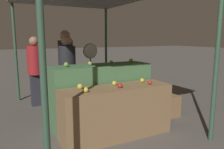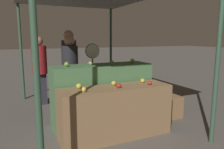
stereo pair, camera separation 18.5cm
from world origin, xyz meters
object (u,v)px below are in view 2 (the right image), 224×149
wooden_crate_side (168,106)px  person_customer_left (40,66)px  person_customer_right (69,62)px  produce_scale (93,62)px  person_vendor_at_scale (70,68)px

wooden_crate_side → person_customer_left: bearing=139.4°
person_customer_left → person_customer_right: (0.67, -0.24, 0.09)m
person_customer_right → wooden_crate_side: 2.51m
person_customer_left → wooden_crate_side: 3.11m
produce_scale → person_vendor_at_scale: 0.52m
person_customer_left → wooden_crate_side: bearing=135.9°
person_vendor_at_scale → person_customer_right: size_ratio=0.93×
person_vendor_at_scale → person_customer_right: 0.60m
person_customer_left → wooden_crate_side: person_customer_left is taller
person_vendor_at_scale → wooden_crate_side: person_vendor_at_scale is taller
person_vendor_at_scale → wooden_crate_side: size_ratio=3.80×
person_customer_left → person_customer_right: bearing=156.7°
person_customer_left → produce_scale: bearing=128.5°
person_customer_left → person_customer_right: size_ratio=0.92×
produce_scale → wooden_crate_side: (1.33, -0.89, -0.88)m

